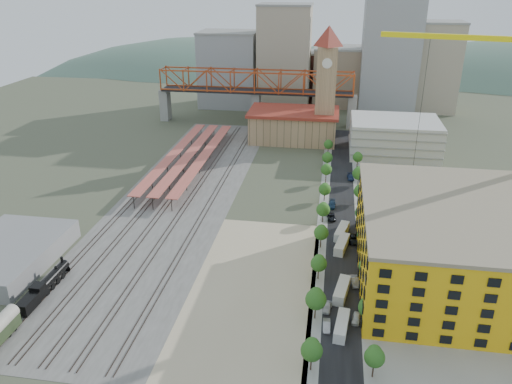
% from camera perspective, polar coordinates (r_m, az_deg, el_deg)
% --- Properties ---
extents(ground, '(400.00, 400.00, 0.00)m').
position_cam_1_polar(ground, '(142.70, 3.31, -4.03)').
color(ground, '#474C38').
rests_on(ground, ground).
extents(ballast_strip, '(36.00, 165.00, 0.06)m').
position_cam_1_polar(ballast_strip, '(164.95, -8.58, -0.29)').
color(ballast_strip, '#605E59').
rests_on(ballast_strip, ground).
extents(dirt_lot, '(28.00, 67.00, 0.06)m').
position_cam_1_polar(dirt_lot, '(116.32, -0.34, -11.02)').
color(dirt_lot, tan).
rests_on(dirt_lot, ground).
extents(street_asphalt, '(12.00, 170.00, 0.06)m').
position_cam_1_polar(street_asphalt, '(155.71, 9.75, -1.87)').
color(street_asphalt, black).
rests_on(street_asphalt, ground).
extents(sidewalk_west, '(3.00, 170.00, 0.04)m').
position_cam_1_polar(sidewalk_west, '(155.66, 7.73, -1.75)').
color(sidewalk_west, gray).
rests_on(sidewalk_west, ground).
extents(sidewalk_east, '(3.00, 170.00, 0.04)m').
position_cam_1_polar(sidewalk_east, '(155.96, 11.77, -2.00)').
color(sidewalk_east, gray).
rests_on(sidewalk_east, ground).
extents(construction_pad, '(50.00, 90.00, 0.06)m').
position_cam_1_polar(construction_pad, '(129.23, 22.85, -9.24)').
color(construction_pad, gray).
rests_on(construction_pad, ground).
extents(rail_tracks, '(26.56, 160.00, 0.18)m').
position_cam_1_polar(rail_tracks, '(165.43, -9.18, -0.21)').
color(rail_tracks, '#382B23').
rests_on(rail_tracks, ground).
extents(platform_canopies, '(16.00, 80.00, 4.12)m').
position_cam_1_polar(platform_canopies, '(189.33, -7.68, 4.24)').
color(platform_canopies, '#D45851').
rests_on(platform_canopies, ground).
extents(station_hall, '(38.00, 24.00, 13.10)m').
position_cam_1_polar(station_hall, '(216.89, 4.30, 7.64)').
color(station_hall, tan).
rests_on(station_hall, ground).
extents(clock_tower, '(12.00, 12.00, 52.00)m').
position_cam_1_polar(clock_tower, '(209.31, 8.08, 13.09)').
color(clock_tower, tan).
rests_on(clock_tower, ground).
extents(parking_garage, '(34.00, 26.00, 14.00)m').
position_cam_1_polar(parking_garage, '(206.08, 15.49, 6.08)').
color(parking_garage, silver).
rests_on(parking_garage, ground).
extents(truss_bridge, '(94.00, 9.60, 25.60)m').
position_cam_1_polar(truss_bridge, '(238.53, -0.01, 12.19)').
color(truss_bridge, gray).
rests_on(truss_bridge, ground).
extents(construction_building, '(44.60, 50.60, 18.80)m').
position_cam_1_polar(construction_building, '(123.92, 22.18, -5.54)').
color(construction_building, yellow).
rests_on(construction_building, ground).
extents(warehouse, '(22.00, 32.00, 5.00)m').
position_cam_1_polar(warehouse, '(138.86, -26.55, -6.40)').
color(warehouse, gray).
rests_on(warehouse, ground).
extents(street_trees, '(15.40, 124.40, 8.00)m').
position_cam_1_polar(street_trees, '(146.74, 9.75, -3.54)').
color(street_trees, '#255B1B').
rests_on(street_trees, ground).
extents(skyline, '(133.00, 46.00, 60.00)m').
position_cam_1_polar(skyline, '(271.73, 8.27, 14.21)').
color(skyline, '#9EA0A3').
rests_on(skyline, ground).
extents(distant_hills, '(647.00, 264.00, 227.00)m').
position_cam_1_polar(distant_hills, '(413.86, 13.09, 2.38)').
color(distant_hills, '#4C6B59').
rests_on(distant_hills, ground).
extents(locomotive, '(2.58, 19.90, 4.98)m').
position_cam_1_polar(locomotive, '(123.82, -22.87, -9.76)').
color(locomotive, black).
rests_on(locomotive, ground).
extents(site_trailer_a, '(3.41, 9.13, 2.44)m').
position_cam_1_polar(site_trailer_a, '(105.35, 9.76, -14.83)').
color(site_trailer_a, silver).
rests_on(site_trailer_a, ground).
extents(site_trailer_b, '(4.05, 9.63, 2.56)m').
position_cam_1_polar(site_trailer_b, '(115.29, 9.77, -11.01)').
color(site_trailer_b, silver).
rests_on(site_trailer_b, ground).
extents(site_trailer_c, '(4.24, 9.54, 2.53)m').
position_cam_1_polar(site_trailer_c, '(133.00, 9.78, -5.96)').
color(site_trailer_c, silver).
rests_on(site_trailer_c, ground).
extents(site_trailer_d, '(4.36, 9.41, 2.49)m').
position_cam_1_polar(site_trailer_d, '(139.47, 9.78, -4.49)').
color(site_trailer_d, silver).
rests_on(site_trailer_d, ground).
extents(car_0, '(2.30, 4.38, 1.42)m').
position_cam_1_polar(car_0, '(110.63, 8.16, -12.92)').
color(car_0, silver).
rests_on(car_0, ground).
extents(car_1, '(1.62, 4.31, 1.40)m').
position_cam_1_polar(car_1, '(105.72, 8.06, -14.91)').
color(car_1, '#A6A6AB').
rests_on(car_1, ground).
extents(car_2, '(3.00, 5.26, 1.38)m').
position_cam_1_polar(car_2, '(148.32, 8.61, -2.85)').
color(car_2, black).
rests_on(car_2, ground).
extents(car_3, '(2.39, 5.47, 1.56)m').
position_cam_1_polar(car_3, '(156.05, 8.67, -1.43)').
color(car_3, navy).
rests_on(car_3, ground).
extents(car_4, '(2.23, 4.27, 1.39)m').
position_cam_1_polar(car_4, '(108.57, 11.37, -14.00)').
color(car_4, white).
rests_on(car_4, ground).
extents(car_5, '(2.34, 4.97, 1.57)m').
position_cam_1_polar(car_5, '(119.74, 11.21, -9.98)').
color(car_5, gray).
rests_on(car_5, ground).
extents(car_6, '(3.00, 5.63, 1.51)m').
position_cam_1_polar(car_6, '(137.21, 11.02, -5.32)').
color(car_6, black).
rests_on(car_6, ground).
extents(car_7, '(2.57, 5.43, 1.53)m').
position_cam_1_polar(car_7, '(178.36, 10.74, 1.69)').
color(car_7, navy).
rests_on(car_7, ground).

